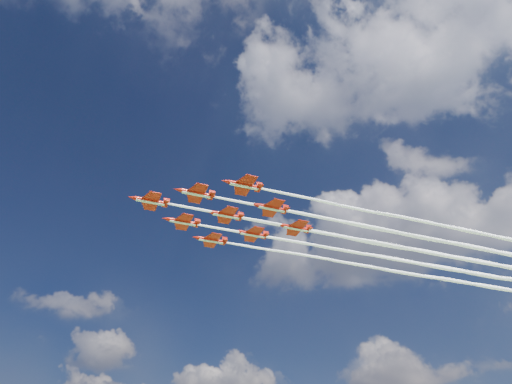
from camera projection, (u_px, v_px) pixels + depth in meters
jet_lead at (395, 246)px, 153.73m from camera, size 109.11×116.63×2.71m
jet_row2_port at (439, 240)px, 150.65m from camera, size 109.11×116.63×2.71m
jet_row2_starb at (410, 262)px, 162.72m from camera, size 109.11×116.63×2.71m
jet_row3_port at (485, 234)px, 147.57m from camera, size 109.11×116.63×2.71m
jet_row3_centre at (452, 257)px, 159.65m from camera, size 109.11×116.63×2.71m
jet_row3_starb at (423, 276)px, 171.72m from camera, size 109.11×116.63×2.71m
jet_row4_port at (495, 251)px, 156.57m from camera, size 109.11×116.63×2.71m
jet_row4_starb at (463, 271)px, 168.64m from camera, size 109.11×116.63×2.71m
jet_tail at (504, 266)px, 165.56m from camera, size 109.11×116.63×2.71m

